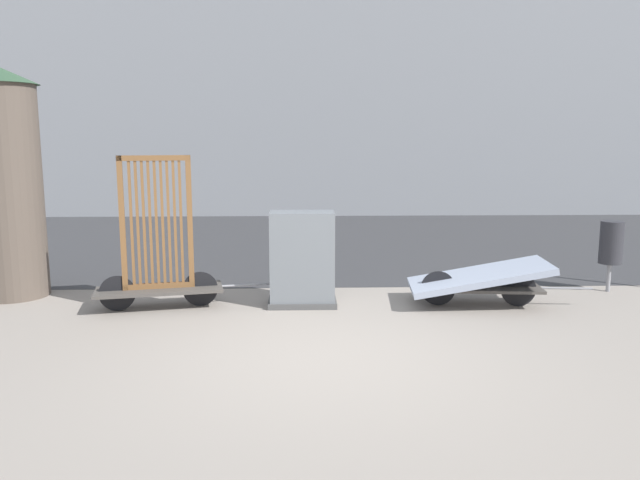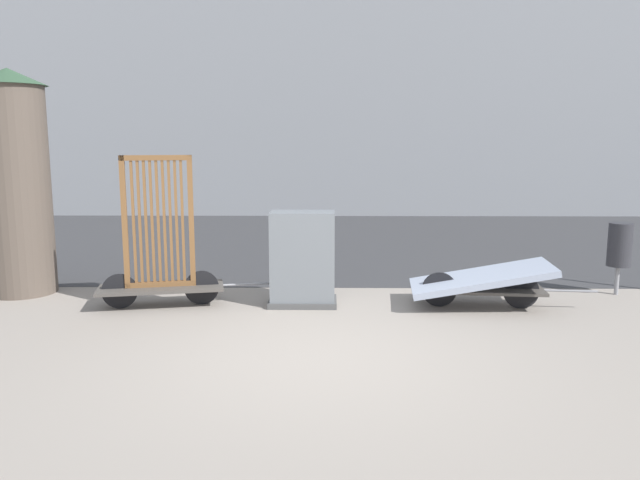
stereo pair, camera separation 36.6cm
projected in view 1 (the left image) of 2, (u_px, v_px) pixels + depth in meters
ground_plane at (326, 357)px, 6.57m from camera, size 60.00×60.00×0.00m
road_strip at (312, 240)px, 14.02m from camera, size 56.00×8.98×0.01m
building_facade at (308, 1)px, 19.38m from camera, size 48.00×4.00×12.99m
bike_cart_with_bedframe at (158, 258)px, 8.34m from camera, size 2.39×0.92×2.06m
bike_cart_with_mattress at (479, 279)px, 8.52m from camera, size 2.50×1.13×0.63m
utility_cabinet at (302, 262)px, 8.52m from camera, size 0.93×0.56×1.30m
trash_bin at (611, 243)px, 9.26m from camera, size 0.33×0.33×1.06m
advertising_column at (6, 182)px, 8.84m from camera, size 1.08×1.08×3.26m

